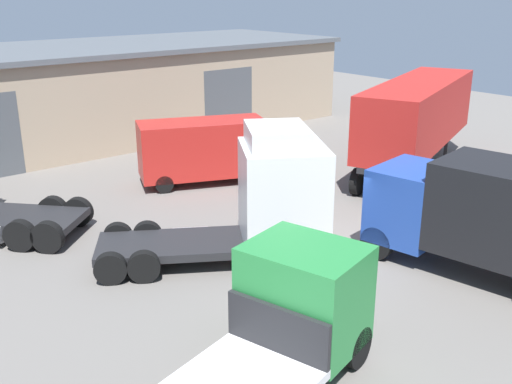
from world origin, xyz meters
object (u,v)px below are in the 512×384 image
at_px(box_truck_blue, 497,215).
at_px(flatbed_truck_green, 266,338).
at_px(traffic_cone, 511,211).
at_px(tractor_unit_white, 266,199).
at_px(container_trailer_orange, 417,115).
at_px(delivery_van_red, 206,149).

xyz_separation_m(box_truck_blue, flatbed_truck_green, (-8.16, 0.14, -0.60)).
bearing_deg(flatbed_truck_green, traffic_cone, -6.66).
xyz_separation_m(flatbed_truck_green, traffic_cone, (12.91, 1.80, -1.00)).
height_order(box_truck_blue, traffic_cone, box_truck_blue).
xyz_separation_m(tractor_unit_white, container_trailer_orange, (10.66, 2.56, 0.65)).
xyz_separation_m(tractor_unit_white, delivery_van_red, (2.91, 7.20, -0.48)).
relative_size(tractor_unit_white, traffic_cone, 12.58).
relative_size(tractor_unit_white, flatbed_truck_green, 0.75).
bearing_deg(container_trailer_orange, box_truck_blue, -152.48).
bearing_deg(flatbed_truck_green, box_truck_blue, -15.61).
bearing_deg(container_trailer_orange, tractor_unit_white, 172.39).
bearing_deg(delivery_van_red, flatbed_truck_green, -97.55).
distance_m(container_trailer_orange, delivery_van_red, 9.11).
xyz_separation_m(container_trailer_orange, traffic_cone, (-1.87, -5.57, -2.29)).
relative_size(container_trailer_orange, traffic_cone, 18.18).
bearing_deg(box_truck_blue, tractor_unit_white, 30.35).
relative_size(tractor_unit_white, container_trailer_orange, 0.69).
height_order(box_truck_blue, flatbed_truck_green, box_truck_blue).
bearing_deg(flatbed_truck_green, container_trailer_orange, 11.88).
relative_size(container_trailer_orange, flatbed_truck_green, 1.09).
distance_m(flatbed_truck_green, delivery_van_red, 13.92).
bearing_deg(tractor_unit_white, flatbed_truck_green, -98.31).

